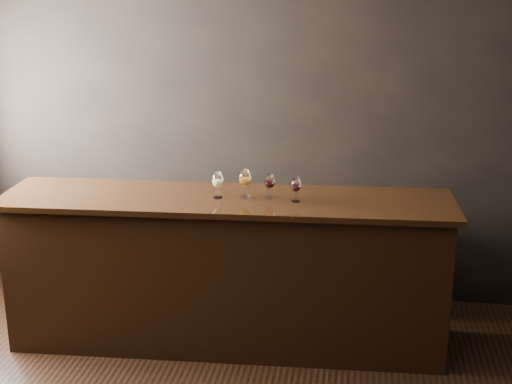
# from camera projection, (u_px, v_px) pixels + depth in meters

# --- Properties ---
(room_shell) EXTENTS (5.02, 4.52, 2.81)m
(room_shell) POSITION_uv_depth(u_px,v_px,m) (134.00, 146.00, 3.98)
(room_shell) COLOR black
(room_shell) RESTS_ON ground
(bar_counter) EXTENTS (3.25, 0.87, 1.13)m
(bar_counter) POSITION_uv_depth(u_px,v_px,m) (227.00, 274.00, 5.38)
(bar_counter) COLOR black
(bar_counter) RESTS_ON ground
(bar_top) EXTENTS (3.36, 0.95, 0.04)m
(bar_top) POSITION_uv_depth(u_px,v_px,m) (226.00, 200.00, 5.21)
(bar_top) COLOR black
(bar_top) RESTS_ON bar_counter
(back_bar_shelf) EXTENTS (2.46, 0.40, 0.89)m
(back_bar_shelf) POSITION_uv_depth(u_px,v_px,m) (222.00, 250.00, 6.18)
(back_bar_shelf) COLOR black
(back_bar_shelf) RESTS_ON ground
(glass_white) EXTENTS (0.08, 0.08, 0.19)m
(glass_white) POSITION_uv_depth(u_px,v_px,m) (218.00, 181.00, 5.16)
(glass_white) COLOR white
(glass_white) RESTS_ON bar_top
(glass_amber) EXTENTS (0.09, 0.09, 0.21)m
(glass_amber) POSITION_uv_depth(u_px,v_px,m) (245.00, 179.00, 5.16)
(glass_amber) COLOR white
(glass_amber) RESTS_ON bar_top
(glass_red_a) EXTENTS (0.08, 0.08, 0.18)m
(glass_red_a) POSITION_uv_depth(u_px,v_px,m) (270.00, 182.00, 5.15)
(glass_red_a) COLOR white
(glass_red_a) RESTS_ON bar_top
(glass_red_b) EXTENTS (0.07, 0.07, 0.18)m
(glass_red_b) POSITION_uv_depth(u_px,v_px,m) (296.00, 186.00, 5.08)
(glass_red_b) COLOR white
(glass_red_b) RESTS_ON bar_top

